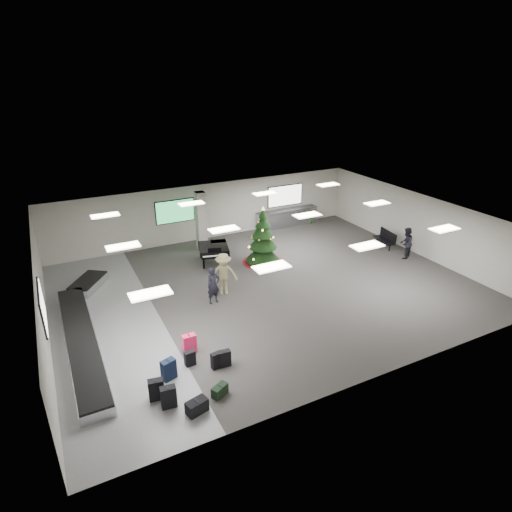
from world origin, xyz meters
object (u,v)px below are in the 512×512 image
potted_plant_right (310,217)px  traveler_b (224,274)px  christmas_tree (263,244)px  pink_suitcase (189,344)px  baggage_carousel (83,328)px  bench (386,238)px  grand_piano (213,249)px  service_counter (287,218)px  potted_plant_left (255,233)px  traveler_a (213,286)px  traveler_bench (406,243)px

potted_plant_right → traveler_b: bearing=-144.3°
christmas_tree → pink_suitcase: bearing=-136.1°
christmas_tree → baggage_carousel: bearing=-163.8°
christmas_tree → bench: size_ratio=1.93×
baggage_carousel → christmas_tree: christmas_tree is taller
pink_suitcase → grand_piano: size_ratio=0.34×
service_counter → potted_plant_left: service_counter is taller
pink_suitcase → grand_piano: (3.55, 6.64, 0.39)m
service_counter → pink_suitcase: (-9.68, -9.71, -0.19)m
baggage_carousel → traveler_a: size_ratio=6.02×
service_counter → christmas_tree: christmas_tree is taller
baggage_carousel → traveler_a: 5.24m
pink_suitcase → potted_plant_right: 14.80m
traveler_a → baggage_carousel: bearing=170.3°
traveler_bench → pink_suitcase: bearing=-18.1°
bench → christmas_tree: bearing=179.5°
grand_piano → potted_plant_right: (7.75, 2.92, -0.35)m
grand_piano → service_counter: bearing=42.3°
pink_suitcase → traveler_b: 4.42m
traveler_a → traveler_b: bearing=29.1°
baggage_carousel → traveler_bench: (15.81, -0.26, 0.61)m
baggage_carousel → potted_plant_left: potted_plant_left is taller
traveler_bench → potted_plant_right: size_ratio=2.03×
traveler_a → potted_plant_left: 7.55m
baggage_carousel → pink_suitcase: bearing=-43.3°
traveler_bench → baggage_carousel: bearing=-31.1°
pink_suitcase → bench: (12.80, 4.33, 0.17)m
grand_piano → traveler_b: 3.34m
baggage_carousel → potted_plant_right: potted_plant_right is taller
christmas_tree → traveler_a: size_ratio=1.85×
christmas_tree → traveler_a: 4.64m
christmas_tree → potted_plant_left: christmas_tree is taller
traveler_b → service_counter: bearing=61.9°
potted_plant_left → potted_plant_right: bearing=11.9°
pink_suitcase → christmas_tree: (5.81, 5.59, 0.66)m
grand_piano → traveler_a: (-1.50, -3.77, 0.06)m
baggage_carousel → pink_suitcase: 4.34m
christmas_tree → traveler_a: christmas_tree is taller
baggage_carousel → pink_suitcase: size_ratio=13.08×
traveler_bench → traveler_b: bearing=-34.2°
traveler_a → potted_plant_left: traveler_a is taller
service_counter → traveler_a: 10.25m
baggage_carousel → christmas_tree: 9.38m
pink_suitcase → traveler_a: bearing=55.1°
grand_piano → potted_plant_right: size_ratio=2.65×
pink_suitcase → service_counter: bearing=45.6°
traveler_bench → potted_plant_right: traveler_bench is taller
bench → baggage_carousel: bearing=-165.4°
christmas_tree → traveler_b: 3.76m
service_counter → traveler_b: bearing=-137.8°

